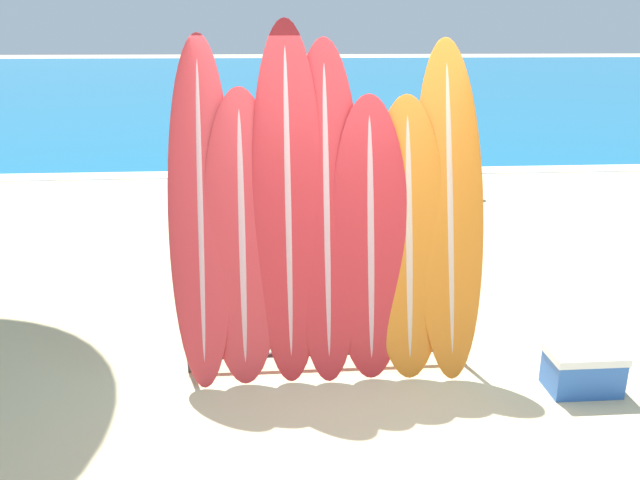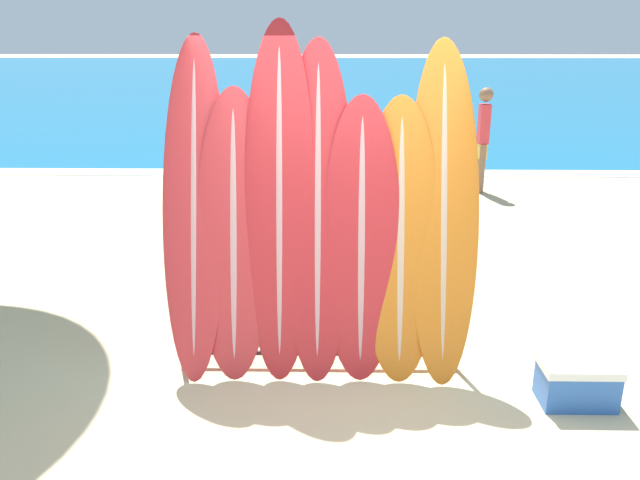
% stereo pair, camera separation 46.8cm
% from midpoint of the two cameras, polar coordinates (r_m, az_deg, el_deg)
% --- Properties ---
extents(ground_plane, '(160.00, 160.00, 0.00)m').
position_cam_midpoint_polar(ground_plane, '(4.51, 6.10, -15.63)').
color(ground_plane, '#CCB789').
extents(ocean_water, '(120.00, 60.00, 0.01)m').
position_cam_midpoint_polar(ocean_water, '(40.96, 1.58, 14.81)').
color(ocean_water, '#146693').
rests_on(ocean_water, ground_plane).
extents(surfboard_rack, '(2.19, 0.04, 0.78)m').
position_cam_midpoint_polar(surfboard_rack, '(4.85, 2.63, -7.16)').
color(surfboard_rack, '#28282D').
rests_on(surfboard_rack, ground_plane).
extents(surfboard_slot_0, '(0.48, 0.84, 2.54)m').
position_cam_midpoint_polar(surfboard_slot_0, '(4.73, -8.64, 2.88)').
color(surfboard_slot_0, red).
rests_on(surfboard_slot_0, ground_plane).
extents(surfboard_slot_1, '(0.58, 0.61, 2.16)m').
position_cam_midpoint_polar(surfboard_slot_1, '(4.68, -5.05, 0.42)').
color(surfboard_slot_1, red).
rests_on(surfboard_slot_1, ground_plane).
extents(surfboard_slot_2, '(0.54, 0.71, 2.63)m').
position_cam_midpoint_polar(surfboard_slot_2, '(4.63, -0.83, 3.39)').
color(surfboard_slot_2, red).
rests_on(surfboard_slot_2, ground_plane).
extents(surfboard_slot_3, '(0.54, 0.74, 2.50)m').
position_cam_midpoint_polar(surfboard_slot_3, '(4.65, 2.70, 2.59)').
color(surfboard_slot_3, red).
rests_on(surfboard_slot_3, ground_plane).
extents(surfboard_slot_4, '(0.60, 0.56, 2.11)m').
position_cam_midpoint_polar(surfboard_slot_4, '(4.66, 6.67, -0.03)').
color(surfboard_slot_4, red).
rests_on(surfboard_slot_4, ground_plane).
extents(surfboard_slot_5, '(0.60, 0.62, 2.10)m').
position_cam_midpoint_polar(surfboard_slot_5, '(4.71, 10.20, -0.05)').
color(surfboard_slot_5, orange).
rests_on(surfboard_slot_5, ground_plane).
extents(surfboard_slot_6, '(0.54, 0.86, 2.50)m').
position_cam_midpoint_polar(surfboard_slot_6, '(4.78, 13.97, 2.51)').
color(surfboard_slot_6, orange).
rests_on(surfboard_slot_6, ground_plane).
extents(person_near_water, '(0.26, 0.25, 1.53)m').
position_cam_midpoint_polar(person_near_water, '(7.57, 9.49, 5.29)').
color(person_near_water, '#A87A5B').
rests_on(person_near_water, ground_plane).
extents(person_mid_beach, '(0.23, 0.29, 1.70)m').
position_cam_midpoint_polar(person_mid_beach, '(10.68, 15.91, 9.13)').
color(person_mid_beach, '#846047').
rests_on(person_mid_beach, ground_plane).
extents(cooler_box, '(0.53, 0.32, 0.33)m').
position_cam_midpoint_polar(cooler_box, '(4.96, 25.03, -11.77)').
color(cooler_box, '#2D60B7').
rests_on(cooler_box, ground_plane).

